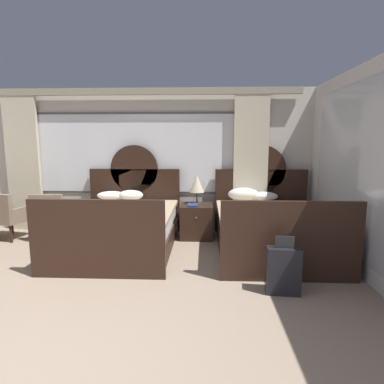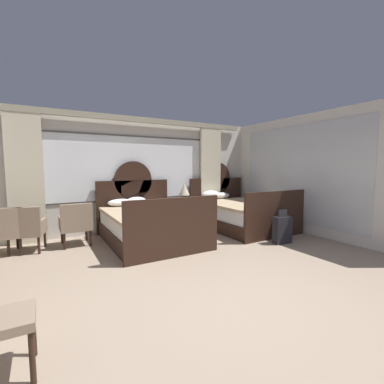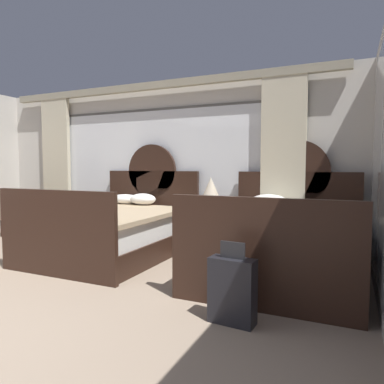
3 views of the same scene
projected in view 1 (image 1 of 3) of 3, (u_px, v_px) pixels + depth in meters
The scene contains 10 objects.
wall_back_window at pixel (136, 158), 6.05m from camera, with size 6.64×0.22×2.70m.
wall_right_mirror at pixel (382, 174), 3.61m from camera, with size 0.08×4.71×2.70m.
bed_near_window at pixel (121, 226), 5.07m from camera, with size 1.71×2.24×1.65m.
bed_near_mirror at pixel (271, 228), 4.97m from camera, with size 1.71×2.24×1.65m.
nightstand_between_beds at pixel (197, 221), 5.69m from camera, with size 0.57×0.59×0.60m.
table_lamp_on_nightstand at pixel (197, 184), 5.65m from camera, with size 0.27×0.27×0.52m.
book_on_nightstand at pixel (193, 205), 5.53m from camera, with size 0.18×0.26×0.03m.
armchair_by_window_left at pixel (51, 215), 5.52m from camera, with size 0.57×0.57×0.84m.
armchair_by_window_centre at pixel (6, 214), 5.55m from camera, with size 0.66×0.66×0.84m.
suitcase_on_floor at pixel (283, 270), 3.56m from camera, with size 0.39×0.19×0.67m.
Camera 1 is at (1.33, -1.91, 1.71)m, focal length 29.52 mm.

